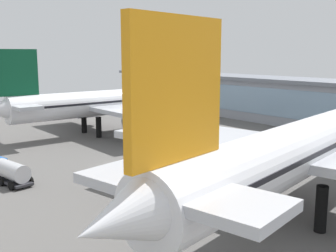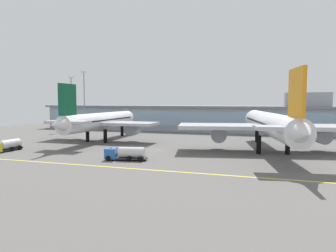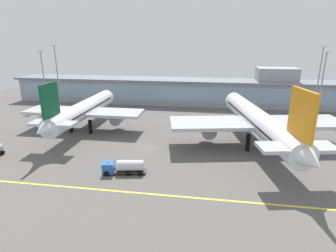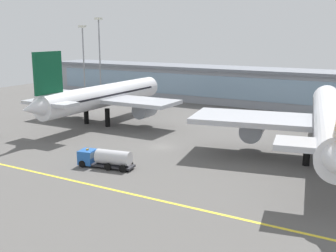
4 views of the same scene
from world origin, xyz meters
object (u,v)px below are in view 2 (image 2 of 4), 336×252
at_px(airliner_near_left, 101,121).
at_px(fuel_tanker_truck, 124,153).
at_px(baggage_tug_near, 4,146).
at_px(apron_light_mast_centre, 84,92).
at_px(apron_light_mast_east, 71,95).
at_px(airliner_near_right, 271,125).

bearing_deg(airliner_near_left, fuel_tanker_truck, -142.06).
relative_size(fuel_tanker_truck, baggage_tug_near, 1.02).
height_order(airliner_near_left, baggage_tug_near, airliner_near_left).
height_order(apron_light_mast_centre, apron_light_mast_east, apron_light_mast_centre).
relative_size(fuel_tanker_truck, apron_light_mast_centre, 0.37).
height_order(fuel_tanker_truck, apron_light_mast_east, apron_light_mast_east).
bearing_deg(apron_light_mast_centre, fuel_tanker_truck, -50.82).
distance_m(airliner_near_left, baggage_tug_near, 28.78).
height_order(airliner_near_right, apron_light_mast_east, apron_light_mast_east).
distance_m(baggage_tug_near, apron_light_mast_centre, 57.85).
relative_size(apron_light_mast_centre, apron_light_mast_east, 1.10).
xyz_separation_m(airliner_near_right, apron_light_mast_east, (-80.44, 33.13, 8.27)).
relative_size(airliner_near_left, apron_light_mast_centre, 1.89).
height_order(fuel_tanker_truck, baggage_tug_near, same).
relative_size(airliner_near_right, fuel_tanker_truck, 6.08).
xyz_separation_m(baggage_tug_near, apron_light_mast_east, (-16.94, 52.88, 13.57)).
bearing_deg(fuel_tanker_truck, apron_light_mast_centre, -60.78).
relative_size(baggage_tug_near, apron_light_mast_east, 0.40).
distance_m(airliner_near_left, apron_light_mast_centre, 39.58).
bearing_deg(airliner_near_right, baggage_tug_near, 96.00).
xyz_separation_m(airliner_near_left, baggage_tug_near, (-12.80, -25.33, -4.77)).
bearing_deg(apron_light_mast_centre, apron_light_mast_east, -161.03).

